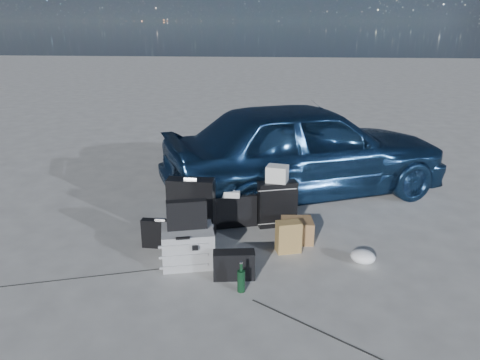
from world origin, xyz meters
name	(u,v)px	position (x,y,z in m)	size (l,w,h in m)	color
ground	(234,260)	(0.00, 0.00, 0.00)	(60.00, 60.00, 0.00)	#B0AFAB
car	(306,149)	(0.83, 2.10, 0.70)	(1.65, 4.09, 1.39)	navy
pelican_case	(188,246)	(-0.48, -0.09, 0.19)	(0.53, 0.43, 0.39)	gray
laptop_bag	(187,215)	(-0.48, -0.07, 0.54)	(0.41, 0.10, 0.31)	black
briefcase	(161,234)	(-0.85, 0.23, 0.17)	(0.43, 0.10, 0.33)	black
suitcase_left	(191,208)	(-0.56, 0.57, 0.35)	(0.54, 0.20, 0.71)	black
suitcase_right	(277,204)	(0.44, 0.95, 0.29)	(0.48, 0.17, 0.57)	black
white_carton	(277,174)	(0.43, 0.97, 0.67)	(0.25, 0.20, 0.20)	silver
duffel_bag	(223,209)	(-0.24, 0.94, 0.20)	(0.80, 0.34, 0.40)	black
flat_box_white	(224,191)	(-0.22, 0.95, 0.44)	(0.43, 0.32, 0.08)	silver
flat_box_black	(225,186)	(-0.20, 0.96, 0.51)	(0.26, 0.18, 0.06)	black
kraft_bag	(288,237)	(0.58, 0.26, 0.18)	(0.26, 0.16, 0.35)	olive
cardboard_box	(297,230)	(0.68, 0.53, 0.13)	(0.35, 0.31, 0.26)	olive
plastic_bag	(363,257)	(1.36, 0.06, 0.07)	(0.26, 0.22, 0.15)	white
messenger_bag	(234,265)	(0.04, -0.36, 0.14)	(0.41, 0.15, 0.29)	black
green_bottle	(241,277)	(0.13, -0.60, 0.15)	(0.08, 0.08, 0.30)	black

